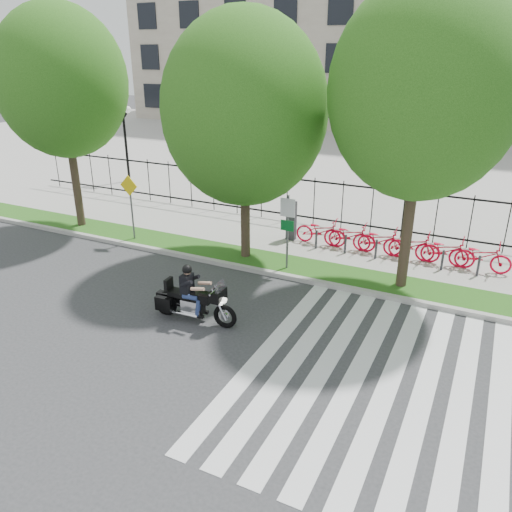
% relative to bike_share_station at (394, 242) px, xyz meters
% --- Properties ---
extents(ground, '(120.00, 120.00, 0.00)m').
position_rel_bike_share_station_xyz_m(ground, '(-3.72, -7.20, -0.66)').
color(ground, '#313133').
rests_on(ground, ground).
extents(curb, '(60.00, 0.20, 0.15)m').
position_rel_bike_share_station_xyz_m(curb, '(-3.72, -3.10, -0.59)').
color(curb, '#A5A39C').
rests_on(curb, ground).
extents(grass_verge, '(60.00, 1.50, 0.15)m').
position_rel_bike_share_station_xyz_m(grass_verge, '(-3.72, -2.25, -0.59)').
color(grass_verge, '#1E4E13').
rests_on(grass_verge, ground).
extents(sidewalk, '(60.00, 3.50, 0.15)m').
position_rel_bike_share_station_xyz_m(sidewalk, '(-3.72, 0.25, -0.59)').
color(sidewalk, '#A29F98').
rests_on(sidewalk, ground).
extents(plaza, '(80.00, 34.00, 0.10)m').
position_rel_bike_share_station_xyz_m(plaza, '(-3.72, 17.80, -0.61)').
color(plaza, '#A29F98').
rests_on(plaza, ground).
extents(crosswalk_stripes, '(5.70, 8.00, 0.01)m').
position_rel_bike_share_station_xyz_m(crosswalk_stripes, '(1.11, -7.20, -0.66)').
color(crosswalk_stripes, silver).
rests_on(crosswalk_stripes, ground).
extents(iron_fence, '(30.00, 0.06, 2.00)m').
position_rel_bike_share_station_xyz_m(iron_fence, '(-3.72, 2.00, 0.49)').
color(iron_fence, black).
rests_on(iron_fence, sidewalk).
extents(office_building, '(60.00, 21.90, 20.15)m').
position_rel_bike_share_station_xyz_m(office_building, '(-3.72, 37.72, 9.30)').
color(office_building, '#A09381').
rests_on(office_building, ground).
extents(lamp_post_left, '(1.06, 0.70, 4.25)m').
position_rel_bike_share_station_xyz_m(lamp_post_left, '(-15.72, 4.80, 2.54)').
color(lamp_post_left, black).
rests_on(lamp_post_left, ground).
extents(street_tree_0, '(4.92, 4.92, 8.49)m').
position_rel_bike_share_station_xyz_m(street_tree_0, '(-12.43, -2.25, 5.13)').
color(street_tree_0, '#35241D').
rests_on(street_tree_0, grass_verge).
extents(street_tree_1, '(5.35, 5.35, 8.08)m').
position_rel_bike_share_station_xyz_m(street_tree_1, '(-4.69, -2.25, 4.48)').
color(street_tree_1, '#35241D').
rests_on(street_tree_1, grass_verge).
extents(street_tree_2, '(5.18, 5.18, 8.73)m').
position_rel_bike_share_station_xyz_m(street_tree_2, '(0.74, -2.25, 5.23)').
color(street_tree_2, '#35241D').
rests_on(street_tree_2, grass_verge).
extents(bike_share_station, '(7.84, 0.88, 1.50)m').
position_rel_bike_share_station_xyz_m(bike_share_station, '(0.00, 0.00, 0.00)').
color(bike_share_station, '#2D2D33').
rests_on(bike_share_station, sidewalk).
extents(sign_pole_regulatory, '(0.50, 0.09, 2.50)m').
position_rel_bike_share_station_xyz_m(sign_pole_regulatory, '(-2.96, -2.62, 1.08)').
color(sign_pole_regulatory, '#59595B').
rests_on(sign_pole_regulatory, grass_verge).
extents(sign_pole_warning, '(0.78, 0.09, 2.49)m').
position_rel_bike_share_station_xyz_m(sign_pole_warning, '(-9.36, -2.62, 1.08)').
color(sign_pole_warning, '#59595B').
rests_on(sign_pole_warning, grass_verge).
extents(motorcycle_rider, '(2.57, 0.77, 1.98)m').
position_rel_bike_share_station_xyz_m(motorcycle_rider, '(-3.96, -6.75, -0.00)').
color(motorcycle_rider, black).
rests_on(motorcycle_rider, ground).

